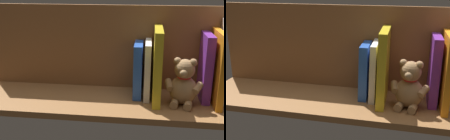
{
  "view_description": "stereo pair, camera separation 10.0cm",
  "coord_description": "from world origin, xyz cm",
  "views": [
    {
      "loc": [
        -12.39,
        94.54,
        41.63
      ],
      "look_at": [
        0.0,
        0.0,
        10.63
      ],
      "focal_mm": 46.37,
      "sensor_mm": 36.0,
      "label": 1
    },
    {
      "loc": [
        -22.23,
        92.72,
        41.63
      ],
      "look_at": [
        0.0,
        0.0,
        10.63
      ],
      "focal_mm": 46.37,
      "sensor_mm": 36.0,
      "label": 2
    }
  ],
  "objects": [
    {
      "name": "ground_plane",
      "position": [
        0.0,
        0.0,
        -1.1
      ],
      "size": [
        99.45,
        28.75,
        2.2
      ],
      "primitive_type": "cube",
      "color": "#9E6B3D"
    },
    {
      "name": "shelf_back_panel",
      "position": [
        0.0,
        -12.13,
        15.85
      ],
      "size": [
        99.45,
        1.5,
        31.7
      ],
      "primitive_type": "cube",
      "color": "#925D33",
      "rests_on": "ground_plane"
    },
    {
      "name": "book_0",
      "position": [
        -35.46,
        -1.91,
        12.3
      ],
      "size": [
        2.08,
        18.13,
        24.61
      ],
      "primitive_type": "cube",
      "color": "orange",
      "rests_on": "ground_plane"
    },
    {
      "name": "book_1",
      "position": [
        -32.13,
        -4.36,
        11.63
      ],
      "size": [
        2.81,
        13.23,
        23.25
      ],
      "primitive_type": "cube",
      "rotation": [
        0.0,
        0.0,
        0.0
      ],
      "color": "purple",
      "rests_on": "ground_plane"
    },
    {
      "name": "teddy_bear",
      "position": [
        -24.43,
        1.41,
        7.11
      ],
      "size": [
        12.84,
        11.6,
        16.15
      ],
      "rotation": [
        0.0,
        0.0,
        -0.2
      ],
      "color": "tan",
      "rests_on": "ground_plane"
    },
    {
      "name": "book_2",
      "position": [
        -15.5,
        -1.7,
        12.62
      ],
      "size": [
        2.7,
        18.56,
        25.24
      ],
      "primitive_type": "cube",
      "color": "yellow",
      "rests_on": "ground_plane"
    },
    {
      "name": "book_3",
      "position": [
        -12.24,
        -4.06,
        10.06
      ],
      "size": [
        2.05,
        13.84,
        20.11
      ],
      "primitive_type": "cube",
      "color": "silver",
      "rests_on": "ground_plane"
    },
    {
      "name": "book_4",
      "position": [
        -8.86,
        -4.76,
        9.66
      ],
      "size": [
        2.93,
        12.44,
        19.32
      ],
      "primitive_type": "cube",
      "color": "blue",
      "rests_on": "ground_plane"
    }
  ]
}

